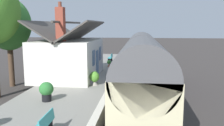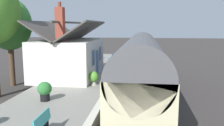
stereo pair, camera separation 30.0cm
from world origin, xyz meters
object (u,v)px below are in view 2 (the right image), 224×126
(tree_distant, at_px, (9,25))
(bench_platform_end, at_px, (39,124))
(planter_by_door, at_px, (94,78))
(planter_edge_near, at_px, (110,63))
(planter_bench_right, at_px, (45,90))
(station_building, at_px, (69,57))
(bench_by_lamp, at_px, (112,57))
(planter_under_sign, at_px, (100,55))
(train, at_px, (141,66))

(tree_distant, bearing_deg, bench_platform_end, -145.57)
(planter_by_door, distance_m, planter_edge_near, 7.49)
(planter_by_door, height_order, tree_distant, tree_distant)
(planter_bench_right, bearing_deg, station_building, 5.30)
(planter_bench_right, bearing_deg, bench_by_lamp, -6.59)
(planter_bench_right, distance_m, planter_under_sign, 16.78)
(train, bearing_deg, planter_edge_near, 24.52)
(station_building, distance_m, bench_by_lamp, 8.67)
(station_building, height_order, planter_by_door, station_building)
(planter_bench_right, relative_size, planter_under_sign, 1.34)
(train, xyz_separation_m, planter_edge_near, (6.95, 3.17, -0.95))
(bench_by_lamp, relative_size, bench_platform_end, 0.99)
(planter_under_sign, bearing_deg, station_building, 177.45)
(tree_distant, bearing_deg, planter_under_sign, -26.95)
(train, height_order, planter_edge_near, train)
(bench_platform_end, xyz_separation_m, planter_bench_right, (4.04, 1.53, 0.11))
(planter_edge_near, bearing_deg, planter_by_door, 179.84)
(station_building, xyz_separation_m, planter_under_sign, (10.60, -0.47, -1.17))
(bench_by_lamp, distance_m, planter_by_door, 10.75)
(planter_under_sign, relative_size, tree_distant, 0.11)
(bench_platform_end, bearing_deg, bench_by_lamp, -0.44)
(planter_edge_near, bearing_deg, planter_under_sign, 19.92)
(station_building, distance_m, planter_bench_right, 6.28)
(planter_under_sign, height_order, tree_distant, tree_distant)
(bench_by_lamp, xyz_separation_m, planter_bench_right, (-14.47, 1.67, 0.11))
(planter_edge_near, bearing_deg, tree_distant, 124.10)
(bench_platform_end, distance_m, planter_bench_right, 4.32)
(planter_edge_near, distance_m, tree_distant, 9.70)
(bench_by_lamp, relative_size, planter_under_sign, 1.79)
(planter_by_door, bearing_deg, bench_by_lamp, 1.20)
(station_building, xyz_separation_m, planter_by_door, (-2.45, -2.47, -1.09))
(tree_distant, bearing_deg, train, -100.38)
(bench_by_lamp, bearing_deg, station_building, 164.86)
(planter_bench_right, height_order, planter_edge_near, planter_bench_right)
(station_building, bearing_deg, bench_by_lamp, -15.14)
(bench_platform_end, distance_m, planter_by_door, 7.77)
(bench_by_lamp, height_order, bench_platform_end, same)
(bench_platform_end, bearing_deg, planter_bench_right, 20.78)
(bench_platform_end, distance_m, tree_distant, 12.92)
(train, xyz_separation_m, bench_platform_end, (-8.30, 3.56, -0.81))
(bench_platform_end, distance_m, planter_edge_near, 15.25)
(planter_by_door, bearing_deg, tree_distant, 71.47)
(bench_platform_end, bearing_deg, planter_under_sign, 4.48)
(train, xyz_separation_m, planter_by_door, (-0.54, 3.19, -0.79))
(bench_platform_end, bearing_deg, planter_by_door, -2.70)
(bench_by_lamp, xyz_separation_m, planter_by_door, (-10.75, -0.23, 0.01))
(bench_by_lamp, bearing_deg, tree_distant, 139.16)
(train, relative_size, planter_under_sign, 20.92)
(planter_bench_right, xyz_separation_m, planter_under_sign, (16.78, 0.10, -0.16))
(planter_bench_right, bearing_deg, bench_platform_end, -159.22)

